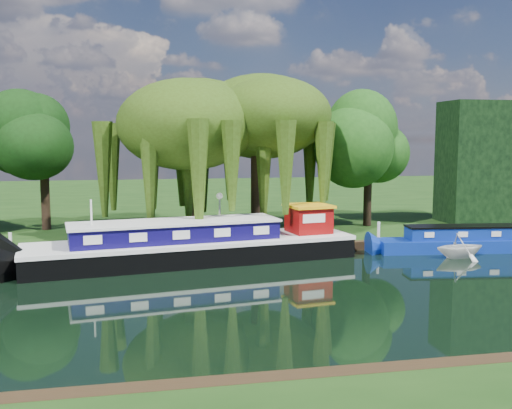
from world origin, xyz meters
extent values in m
plane|color=black|center=(0.00, 0.00, 0.00)|extent=(120.00, 120.00, 0.00)
cube|color=black|center=(0.00, 34.00, 0.23)|extent=(120.00, 52.00, 0.45)
cube|color=black|center=(-1.27, 6.77, 0.40)|extent=(16.16, 5.93, 1.05)
cube|color=silver|center=(-1.27, 6.77, 1.01)|extent=(16.26, 6.01, 0.19)
cube|color=#0E0843|center=(-2.14, 6.64, 1.53)|extent=(10.08, 4.02, 0.83)
cube|color=silver|center=(-2.14, 6.64, 2.00)|extent=(10.28, 4.22, 0.11)
cube|color=maroon|center=(4.80, 7.73, 1.77)|extent=(2.21, 2.21, 1.32)
cube|color=#E9A610|center=(4.80, 7.73, 2.50)|extent=(2.46, 2.46, 0.14)
cylinder|color=silver|center=(-5.96, 6.04, 2.17)|extent=(0.09, 0.09, 2.11)
cube|color=navy|center=(13.62, 6.58, 0.28)|extent=(10.40, 2.86, 0.77)
cube|color=navy|center=(13.62, 6.58, 0.99)|extent=(7.29, 2.09, 0.64)
cube|color=black|center=(13.62, 6.58, 1.35)|extent=(7.38, 2.18, 0.09)
cube|color=silver|center=(10.86, 6.23, 1.02)|extent=(0.52, 0.10, 0.27)
cube|color=silver|center=(12.65, 6.02, 1.02)|extent=(0.52, 0.10, 0.27)
cube|color=silver|center=(14.44, 5.82, 1.02)|extent=(0.52, 0.10, 0.27)
imported|color=silver|center=(11.96, 5.12, 0.00)|extent=(2.73, 2.40, 1.36)
cylinder|color=black|center=(-0.91, 12.23, 2.98)|extent=(0.66, 0.66, 5.06)
ellipsoid|color=#2A3E0D|center=(-0.91, 12.23, 6.63)|extent=(7.06, 7.06, 4.56)
cylinder|color=black|center=(2.87, 11.88, 2.99)|extent=(0.72, 0.72, 5.07)
ellipsoid|color=#2A3E0D|center=(2.87, 11.88, 6.65)|extent=(6.93, 6.93, 4.48)
cylinder|color=black|center=(-9.52, 15.77, 3.39)|extent=(0.48, 0.48, 5.88)
ellipsoid|color=black|center=(-9.52, 15.77, 5.80)|extent=(4.71, 4.71, 4.71)
cylinder|color=black|center=(10.41, 13.55, 3.26)|extent=(0.52, 0.52, 5.62)
ellipsoid|color=#163E0F|center=(10.41, 13.55, 5.56)|extent=(4.50, 4.50, 4.50)
cube|color=black|center=(19.00, 14.00, 4.45)|extent=(6.00, 3.00, 8.00)
cylinder|color=silver|center=(0.50, 10.50, 1.55)|extent=(0.10, 0.10, 2.20)
sphere|color=white|center=(0.50, 10.50, 2.83)|extent=(0.36, 0.36, 0.36)
cylinder|color=silver|center=(-10.00, 8.40, 0.95)|extent=(0.16, 0.16, 1.00)
cylinder|color=silver|center=(-4.00, 8.40, 0.95)|extent=(0.16, 0.16, 1.00)
cylinder|color=silver|center=(3.00, 8.40, 0.95)|extent=(0.16, 0.16, 1.00)
cylinder|color=silver|center=(9.00, 8.40, 0.95)|extent=(0.16, 0.16, 1.00)
camera|label=1|loc=(-3.51, -20.61, 5.91)|focal=40.00mm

